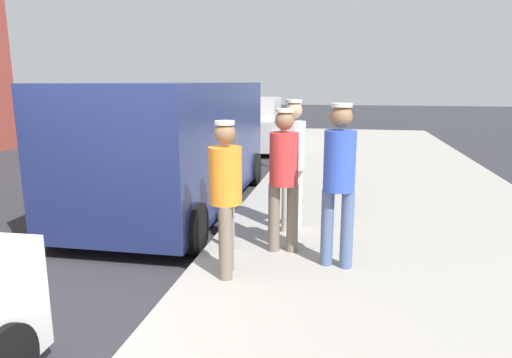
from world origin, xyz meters
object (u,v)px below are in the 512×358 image
at_px(pedestrian_in_orange, 226,189).
at_px(parking_meter_far, 290,123).
at_px(pedestrian_in_red, 284,171).
at_px(parked_van, 176,143).
at_px(pedestrian_in_gray, 293,156).
at_px(parking_meter_near, 231,167).
at_px(pedestrian_in_blue, 339,175).
at_px(parked_sedan_ahead, 253,125).

bearing_deg(pedestrian_in_orange, parking_meter_far, 91.03).
xyz_separation_m(pedestrian_in_red, parked_van, (-2.12, 2.08, 0.02)).
xyz_separation_m(parking_meter_far, pedestrian_in_gray, (0.63, -4.96, 0.00)).
xyz_separation_m(parking_meter_far, pedestrian_in_red, (0.62, -5.79, -0.05)).
bearing_deg(parked_van, parking_meter_far, 68.03).
bearing_deg(pedestrian_in_gray, parking_meter_near, -124.39).
distance_m(pedestrian_in_gray, pedestrian_in_blue, 1.34).
xyz_separation_m(parking_meter_near, parked_sedan_ahead, (-1.65, 9.68, -0.43)).
bearing_deg(parked_van, pedestrian_in_blue, -41.35).
height_order(parked_van, parked_sedan_ahead, parked_van).
height_order(parking_meter_far, pedestrian_in_gray, pedestrian_in_gray).
height_order(parking_meter_far, parked_sedan_ahead, parking_meter_far).
distance_m(parking_meter_far, parked_sedan_ahead, 4.17).
xyz_separation_m(parking_meter_near, parking_meter_far, (0.00, 5.88, 0.00)).
xyz_separation_m(parking_meter_near, pedestrian_in_red, (0.62, 0.09, -0.05)).
distance_m(parking_meter_far, pedestrian_in_blue, 6.27).
distance_m(parking_meter_near, parked_van, 2.64).
bearing_deg(parking_meter_far, parked_sedan_ahead, 113.53).
bearing_deg(parking_meter_far, parking_meter_near, -90.00).
bearing_deg(parked_van, pedestrian_in_red, -44.48).
bearing_deg(pedestrian_in_blue, parked_sedan_ahead, 106.33).
bearing_deg(pedestrian_in_blue, parking_meter_near, 168.24).
relative_size(parking_meter_near, pedestrian_in_red, 0.89).
xyz_separation_m(parking_meter_far, pedestrian_in_blue, (1.26, -6.15, 0.01)).
distance_m(pedestrian_in_red, parked_van, 2.97).
height_order(pedestrian_in_gray, pedestrian_in_orange, pedestrian_in_gray).
bearing_deg(pedestrian_in_orange, pedestrian_in_gray, 72.69).
bearing_deg(parking_meter_near, pedestrian_in_gray, 55.61).
bearing_deg(parked_sedan_ahead, parking_meter_near, -80.30).
distance_m(parking_meter_near, parking_meter_far, 5.88).
bearing_deg(pedestrian_in_gray, pedestrian_in_blue, -61.91).
height_order(parking_meter_near, parked_van, parked_van).
bearing_deg(parking_meter_far, parked_van, -111.97).
height_order(pedestrian_in_red, parked_van, parked_van).
bearing_deg(pedestrian_in_red, pedestrian_in_orange, -121.65).
relative_size(pedestrian_in_red, parked_sedan_ahead, 0.39).
xyz_separation_m(parking_meter_near, parked_van, (-1.50, 2.17, -0.03)).
distance_m(parking_meter_far, pedestrian_in_gray, 5.00).
bearing_deg(parked_sedan_ahead, parking_meter_far, -66.47).
distance_m(pedestrian_in_orange, pedestrian_in_blue, 1.23).
bearing_deg(parked_van, pedestrian_in_orange, -60.70).
relative_size(pedestrian_in_gray, pedestrian_in_orange, 1.09).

